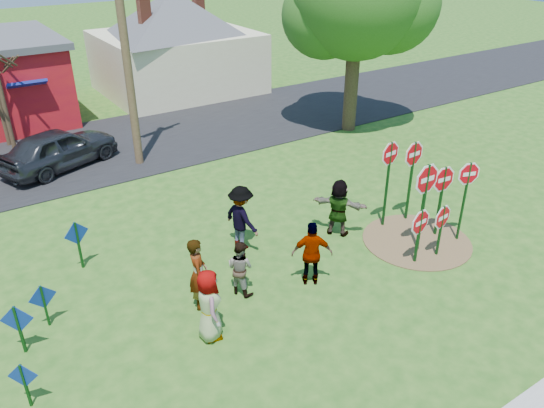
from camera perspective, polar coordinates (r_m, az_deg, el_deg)
The scene contains 23 objects.
ground at distance 14.51m, azimuth 0.08°, elevation -7.42°, with size 120.00×120.00×0.00m, color #215217.
road at distance 23.87m, azimuth -15.42°, elevation 6.29°, with size 120.00×7.50×0.04m, color black.
dirt_patch at distance 16.45m, azimuth 15.28°, elevation -3.82°, with size 3.20×3.20×0.03m, color brown.
cream_house at distance 30.86m, azimuth -10.35°, elevation 17.20°, with size 9.40×9.40×6.50m.
stop_sign_a at distance 14.88m, azimuth 15.61°, elevation -2.27°, with size 1.00×0.12×1.78m.
stop_sign_b at distance 16.10m, azimuth 12.52°, elevation 4.36°, with size 0.99×0.13×2.94m.
stop_sign_c at distance 16.06m, azimuth 20.24°, elevation 2.07°, with size 0.89×0.28×2.63m.
stop_sign_d at distance 16.72m, azimuth 14.93°, elevation 4.46°, with size 1.06×0.08×2.78m.
stop_sign_e at distance 15.39m, azimuth 17.82°, elevation -1.71°, with size 0.94×0.13×1.71m.
stop_sign_f at distance 16.18m, azimuth 17.91°, elevation 2.01°, with size 1.07×0.11×2.40m.
stop_sign_g at distance 15.24m, azimuth 16.21°, elevation 1.69°, with size 1.18×0.08×2.80m.
blue_diamond_a at distance 11.66m, azimuth -25.10°, elevation -16.83°, with size 0.50×0.32×1.08m.
blue_diamond_b at distance 12.89m, azimuth -25.63°, elevation -11.59°, with size 0.64×0.32×1.26m.
blue_diamond_c at distance 13.47m, azimuth -23.35°, elevation -9.58°, with size 0.64×0.08×1.14m.
blue_diamond_d at distance 15.16m, azimuth -20.18°, elevation -3.62°, with size 0.69×0.18×1.45m.
person_a at distance 12.06m, azimuth -6.81°, elevation -10.76°, with size 0.87×0.57×1.78m, color #3E5383.
person_b at distance 12.98m, azimuth -7.95°, elevation -7.39°, with size 0.69×0.45×1.89m, color #296956.
person_c at distance 13.42m, azimuth -3.44°, elevation -6.86°, with size 0.72×0.56×1.49m, color brown.
person_d at distance 15.14m, azimuth -3.33°, elevation -1.49°, with size 1.26×0.72×1.95m, color #36363B.
person_e at distance 13.68m, azimuth 4.33°, elevation -5.35°, with size 1.06×0.44×1.81m, color #462B5D.
person_f at distance 15.95m, azimuth 7.18°, elevation -0.38°, with size 1.66×0.53×1.79m, color #215027.
suv at distance 21.94m, azimuth -21.93°, elevation 5.58°, with size 1.83×4.55×1.55m, color #323137.
utility_pole at distance 20.30m, azimuth -15.80°, elevation 18.08°, with size 2.37×0.90×10.05m.
Camera 1 is at (-6.54, -9.89, 8.36)m, focal length 35.00 mm.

